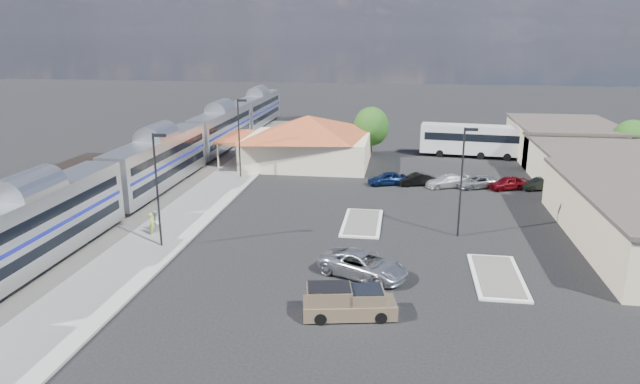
# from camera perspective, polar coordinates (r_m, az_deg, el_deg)

# --- Properties ---
(ground) EXTENTS (280.00, 280.00, 0.00)m
(ground) POSITION_cam_1_polar(r_m,az_deg,el_deg) (48.60, -0.67, -3.71)
(ground) COLOR black
(ground) RESTS_ON ground
(railbed) EXTENTS (16.00, 100.00, 0.12)m
(railbed) POSITION_cam_1_polar(r_m,az_deg,el_deg) (62.39, -18.86, -0.09)
(railbed) COLOR #4C4944
(railbed) RESTS_ON ground
(platform) EXTENTS (5.50, 92.00, 0.18)m
(platform) POSITION_cam_1_polar(r_m,az_deg,el_deg) (57.06, -11.69, -0.97)
(platform) COLOR gray
(platform) RESTS_ON ground
(passenger_train) EXTENTS (3.00, 104.00, 5.55)m
(passenger_train) POSITION_cam_1_polar(r_m,az_deg,el_deg) (62.15, -15.81, 2.79)
(passenger_train) COLOR silver
(passenger_train) RESTS_ON ground
(freight_cars) EXTENTS (2.80, 46.00, 4.00)m
(freight_cars) POSITION_cam_1_polar(r_m,az_deg,el_deg) (58.35, -24.31, 0.18)
(freight_cars) COLOR black
(freight_cars) RESTS_ON ground
(station_depot) EXTENTS (18.35, 12.24, 6.20)m
(station_depot) POSITION_cam_1_polar(r_m,az_deg,el_deg) (71.44, -1.26, 5.24)
(station_depot) COLOR beige
(station_depot) RESTS_ON ground
(buildings_east) EXTENTS (14.40, 51.40, 4.80)m
(buildings_east) POSITION_cam_1_polar(r_m,az_deg,el_deg) (64.55, 26.93, 1.57)
(buildings_east) COLOR #C6B28C
(buildings_east) RESTS_ON ground
(traffic_island_south) EXTENTS (3.30, 7.50, 0.21)m
(traffic_island_south) POSITION_cam_1_polar(r_m,az_deg,el_deg) (50.01, 4.23, -3.06)
(traffic_island_south) COLOR silver
(traffic_island_south) RESTS_ON ground
(traffic_island_north) EXTENTS (3.30, 7.50, 0.21)m
(traffic_island_north) POSITION_cam_1_polar(r_m,az_deg,el_deg) (41.13, 17.31, -8.06)
(traffic_island_north) COLOR silver
(traffic_island_north) RESTS_ON ground
(lamp_plat_s) EXTENTS (1.08, 0.25, 9.00)m
(lamp_plat_s) POSITION_cam_1_polar(r_m,az_deg,el_deg) (44.58, -15.92, 1.03)
(lamp_plat_s) COLOR black
(lamp_plat_s) RESTS_ON ground
(lamp_plat_n) EXTENTS (1.08, 0.25, 9.00)m
(lamp_plat_n) POSITION_cam_1_polar(r_m,az_deg,el_deg) (64.78, -8.04, 5.97)
(lamp_plat_n) COLOR black
(lamp_plat_n) RESTS_ON ground
(lamp_lot) EXTENTS (1.08, 0.25, 9.00)m
(lamp_lot) POSITION_cam_1_polar(r_m,az_deg,el_deg) (46.77, 14.12, 1.84)
(lamp_lot) COLOR black
(lamp_lot) RESTS_ON ground
(tree_east_c) EXTENTS (4.41, 4.41, 6.21)m
(tree_east_c) POSITION_cam_1_polar(r_m,az_deg,el_deg) (77.09, 28.67, 4.56)
(tree_east_c) COLOR #382314
(tree_east_c) RESTS_ON ground
(tree_depot) EXTENTS (4.71, 4.71, 6.63)m
(tree_depot) POSITION_cam_1_polar(r_m,az_deg,el_deg) (76.32, 5.14, 6.54)
(tree_depot) COLOR #382314
(tree_depot) RESTS_ON ground
(pickup_truck) EXTENTS (5.72, 2.97, 1.88)m
(pickup_truck) POSITION_cam_1_polar(r_m,az_deg,el_deg) (34.08, 2.96, -10.99)
(pickup_truck) COLOR tan
(pickup_truck) RESTS_ON ground
(suv) EXTENTS (6.83, 5.21, 1.72)m
(suv) POSITION_cam_1_polar(r_m,az_deg,el_deg) (39.32, 4.37, -7.27)
(suv) COLOR #B0B3B9
(suv) RESTS_ON ground
(coach_bus) EXTENTS (13.45, 4.35, 4.24)m
(coach_bus) POSITION_cam_1_polar(r_m,az_deg,el_deg) (78.56, 14.91, 5.17)
(coach_bus) COLOR white
(coach_bus) RESTS_ON ground
(person_a) EXTENTS (0.57, 0.75, 1.83)m
(person_a) POSITION_cam_1_polar(r_m,az_deg,el_deg) (48.48, -16.46, -3.07)
(person_a) COLOR #B8DD45
(person_a) RESTS_ON platform
(person_b) EXTENTS (0.72, 0.92, 1.87)m
(person_b) POSITION_cam_1_polar(r_m,az_deg,el_deg) (48.96, -16.21, -2.84)
(person_b) COLOR silver
(person_b) RESTS_ON platform
(parked_car_a) EXTENTS (4.58, 3.00, 1.45)m
(parked_car_a) POSITION_cam_1_polar(r_m,az_deg,el_deg) (62.60, 6.69, 1.35)
(parked_car_a) COLOR #0D1C44
(parked_car_a) RESTS_ON ground
(parked_car_b) EXTENTS (4.30, 2.66, 1.34)m
(parked_car_b) POSITION_cam_1_polar(r_m,az_deg,el_deg) (62.90, 9.61, 1.26)
(parked_car_b) COLOR black
(parked_car_b) RESTS_ON ground
(parked_car_c) EXTENTS (5.03, 3.68, 1.35)m
(parked_car_c) POSITION_cam_1_polar(r_m,az_deg,el_deg) (62.77, 12.54, 1.08)
(parked_car_c) COLOR silver
(parked_car_c) RESTS_ON ground
(parked_car_d) EXTENTS (5.17, 3.98, 1.31)m
(parked_car_d) POSITION_cam_1_polar(r_m,az_deg,el_deg) (63.39, 15.40, 1.00)
(parked_car_d) COLOR #92969A
(parked_car_d) RESTS_ON ground
(parked_car_e) EXTENTS (4.60, 3.23, 1.45)m
(parked_car_e) POSITION_cam_1_polar(r_m,az_deg,el_deg) (63.57, 18.29, 0.87)
(parked_car_e) COLOR maroon
(parked_car_e) RESTS_ON ground
(parked_car_f) EXTENTS (4.12, 2.54, 1.28)m
(parked_car_f) POSITION_cam_1_polar(r_m,az_deg,el_deg) (64.52, 21.04, 0.75)
(parked_car_f) COLOR black
(parked_car_f) RESTS_ON ground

